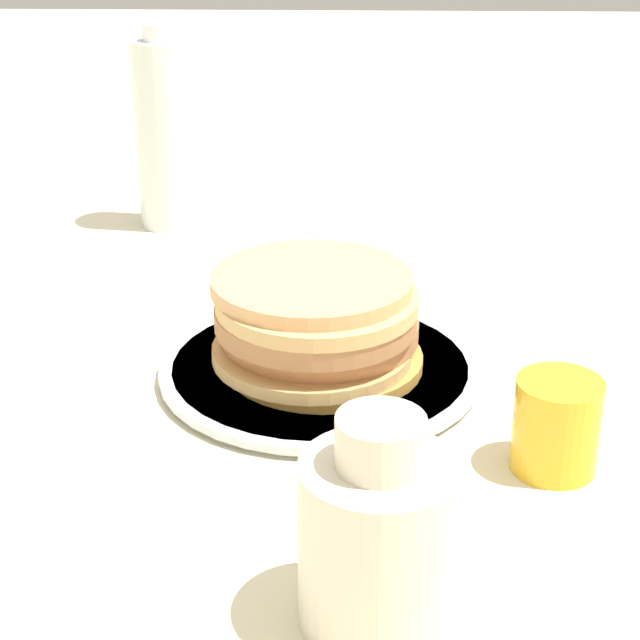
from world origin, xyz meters
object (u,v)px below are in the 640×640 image
(plate, at_px, (320,369))
(cream_jug, at_px, (378,537))
(pancake_stack, at_px, (317,322))
(water_bottle_near, at_px, (163,134))
(juice_glass, at_px, (556,425))

(plate, height_order, cream_jug, cream_jug)
(plate, xyz_separation_m, pancake_stack, (0.00, 0.00, 0.05))
(plate, bearing_deg, cream_jug, 97.78)
(pancake_stack, xyz_separation_m, water_bottle_near, (0.19, -0.38, 0.06))
(pancake_stack, distance_m, juice_glass, 0.23)
(cream_jug, distance_m, water_bottle_near, 0.73)
(plate, relative_size, water_bottle_near, 1.19)
(cream_jug, bearing_deg, juice_glass, -128.36)
(pancake_stack, distance_m, cream_jug, 0.31)
(pancake_stack, height_order, water_bottle_near, water_bottle_near)
(cream_jug, height_order, water_bottle_near, water_bottle_near)
(juice_glass, relative_size, cream_jug, 0.52)
(water_bottle_near, bearing_deg, juice_glass, 125.40)
(pancake_stack, bearing_deg, cream_jug, 98.33)
(pancake_stack, xyz_separation_m, juice_glass, (-0.18, 0.14, -0.02))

